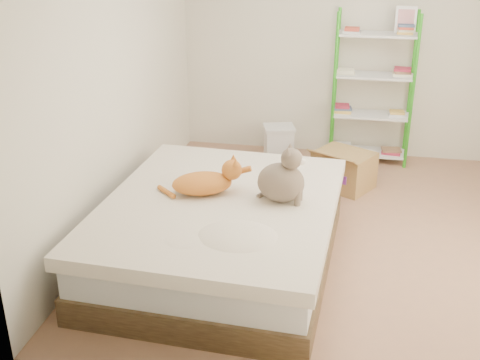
% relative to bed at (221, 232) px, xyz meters
% --- Properties ---
extents(room, '(3.81, 4.21, 2.61)m').
position_rel_bed_xyz_m(room, '(0.86, 0.69, 1.02)').
color(room, '#A67757').
rests_on(room, ground).
extents(bed, '(1.87, 2.29, 0.56)m').
position_rel_bed_xyz_m(bed, '(0.00, 0.00, 0.00)').
color(bed, brown).
rests_on(bed, ground).
extents(orange_cat, '(0.64, 0.49, 0.23)m').
position_rel_bed_xyz_m(orange_cat, '(-0.17, 0.09, 0.40)').
color(orange_cat, orange).
rests_on(orange_cat, bed).
extents(grey_cat, '(0.41, 0.35, 0.45)m').
position_rel_bed_xyz_m(grey_cat, '(0.46, 0.09, 0.51)').
color(grey_cat, '#776A55').
rests_on(grey_cat, bed).
extents(shelf_unit, '(0.88, 0.36, 1.74)m').
position_rel_bed_xyz_m(shelf_unit, '(1.17, 2.58, 0.54)').
color(shelf_unit, green).
rests_on(shelf_unit, ground).
extents(cardboard_box, '(0.70, 0.73, 0.45)m').
position_rel_bed_xyz_m(cardboard_box, '(0.92, 1.74, -0.09)').
color(cardboard_box, '#AC8B48').
rests_on(cardboard_box, ground).
extents(white_bin, '(0.41, 0.39, 0.40)m').
position_rel_bed_xyz_m(white_bin, '(0.14, 2.42, -0.08)').
color(white_bin, silver).
rests_on(white_bin, ground).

